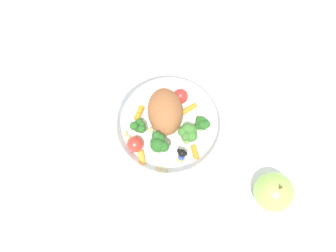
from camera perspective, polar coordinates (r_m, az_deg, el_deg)
name	(u,v)px	position (r m, az deg, el deg)	size (l,w,h in m)	color
ground_plane	(168,132)	(0.68, -0.05, -0.95)	(2.40, 2.40, 0.00)	white
food_container	(167,123)	(0.65, -0.09, 0.41)	(0.21, 0.21, 0.07)	white
loose_apple	(274,192)	(0.65, 16.56, -10.08)	(0.07, 0.07, 0.08)	#8CB74C
folded_napkin	(71,94)	(0.74, -15.29, 4.98)	(0.12, 0.13, 0.01)	silver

